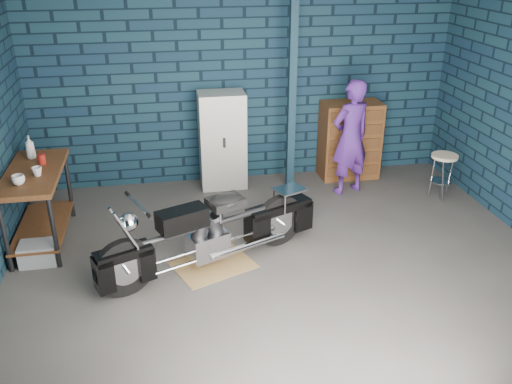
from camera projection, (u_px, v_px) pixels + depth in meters
ground at (282, 262)px, 6.04m from camera, size 6.00×6.00×0.00m
room_walls at (274, 82)px, 5.74m from camera, size 6.02×5.01×2.71m
support_post at (292, 97)px, 7.31m from camera, size 0.10×0.10×2.70m
workbench at (40, 207)px, 6.29m from camera, size 0.60×1.40×0.91m
drip_mat at (213, 265)px, 5.99m from camera, size 1.00×0.89×0.01m
motorcycle at (212, 226)px, 5.79m from camera, size 2.27×1.39×0.97m
person at (350, 138)px, 7.44m from camera, size 0.68×0.56×1.62m
storage_bin at (38, 253)px, 5.99m from camera, size 0.39×0.28×0.25m
locker at (222, 140)px, 7.68m from camera, size 0.65×0.46×1.38m
tool_chest at (350, 140)px, 8.04m from camera, size 0.86×0.48×1.14m
shop_stool at (442, 177)px, 7.44m from camera, size 0.40×0.40×0.64m
cup_a at (18, 180)px, 5.73m from camera, size 0.16×0.16×0.11m
cup_b at (37, 171)px, 5.94m from camera, size 0.11×0.11×0.10m
mug_red at (42, 159)px, 6.26m from camera, size 0.11×0.11×0.12m
bottle at (30, 147)px, 6.39m from camera, size 0.11×0.11×0.28m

